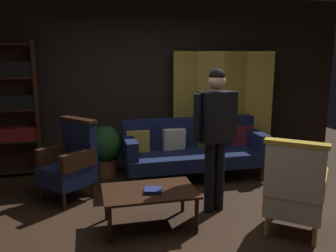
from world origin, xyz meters
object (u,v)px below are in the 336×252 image
at_px(folding_screen, 222,105).
at_px(armchair_wing_left, 70,162).
at_px(armchair_gilt_accent, 295,190).
at_px(book_navy_cloth, 153,190).
at_px(potted_plant, 106,147).
at_px(coffee_table, 149,194).
at_px(standing_figure, 216,128).
at_px(bookshelf, 9,105).
at_px(velvet_couch, 193,148).

relative_size(folding_screen, armchair_wing_left, 1.83).
height_order(folding_screen, armchair_gilt_accent, folding_screen).
xyz_separation_m(armchair_gilt_accent, book_navy_cloth, (-1.40, 0.44, -0.05)).
distance_m(armchair_wing_left, potted_plant, 0.90).
bearing_deg(coffee_table, standing_figure, 14.38).
relative_size(bookshelf, book_navy_cloth, 11.15).
xyz_separation_m(standing_figure, potted_plant, (-1.17, 1.54, -0.57)).
bearing_deg(armchair_wing_left, coffee_table, -49.56).
xyz_separation_m(bookshelf, potted_plant, (1.41, -0.42, -0.63)).
distance_m(folding_screen, book_navy_cloth, 2.78).
relative_size(coffee_table, standing_figure, 0.59).
bearing_deg(potted_plant, velvet_couch, -13.77).
xyz_separation_m(folding_screen, standing_figure, (-0.85, -1.90, 0.04)).
distance_m(velvet_couch, standing_figure, 1.35).
bearing_deg(coffee_table, folding_screen, 51.74).
distance_m(bookshelf, armchair_gilt_accent, 4.21).
bearing_deg(standing_figure, armchair_wing_left, 154.67).
xyz_separation_m(armchair_wing_left, standing_figure, (1.68, -0.79, 0.54)).
relative_size(bookshelf, armchair_gilt_accent, 1.97).
bearing_deg(folding_screen, armchair_wing_left, -156.25).
bearing_deg(coffee_table, velvet_couch, 56.74).
bearing_deg(velvet_couch, bookshelf, 164.74).
distance_m(bookshelf, armchair_wing_left, 1.59).
relative_size(folding_screen, standing_figure, 1.12).
bearing_deg(standing_figure, bookshelf, 142.78).
distance_m(folding_screen, standing_figure, 2.08).
distance_m(bookshelf, velvet_couch, 2.87).
bearing_deg(book_navy_cloth, potted_plant, 101.71).
relative_size(armchair_gilt_accent, armchair_wing_left, 1.00).
height_order(folding_screen, armchair_wing_left, folding_screen).
bearing_deg(potted_plant, armchair_gilt_accent, -51.87).
distance_m(folding_screen, coffee_table, 2.76).
height_order(armchair_wing_left, book_navy_cloth, armchair_wing_left).
height_order(armchair_gilt_accent, armchair_wing_left, same).
xyz_separation_m(folding_screen, armchair_wing_left, (-2.52, -1.11, -0.50)).
height_order(standing_figure, potted_plant, standing_figure).
xyz_separation_m(folding_screen, potted_plant, (-2.02, -0.36, -0.53)).
bearing_deg(folding_screen, velvet_couch, -136.89).
relative_size(armchair_gilt_accent, potted_plant, 1.31).
relative_size(folding_screen, book_navy_cloth, 10.34).
bearing_deg(book_navy_cloth, velvet_couch, 58.71).
bearing_deg(bookshelf, velvet_couch, -15.26).
bearing_deg(armchair_wing_left, folding_screen, 23.75).
relative_size(folding_screen, coffee_table, 1.90).
bearing_deg(coffee_table, potted_plant, 101.27).
height_order(folding_screen, standing_figure, folding_screen).
relative_size(bookshelf, coffee_table, 2.05).
bearing_deg(standing_figure, potted_plant, 127.23).
distance_m(bookshelf, coffee_table, 2.88).
bearing_deg(folding_screen, potted_plant, -169.74).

